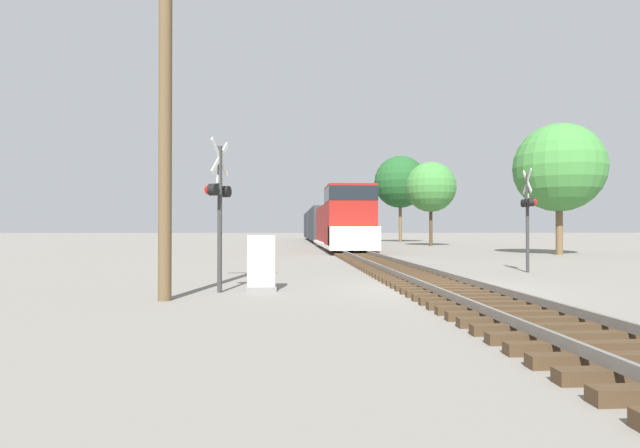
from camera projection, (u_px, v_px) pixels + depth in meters
name	position (u px, v px, depth m)	size (l,w,h in m)	color
ground_plane	(441.00, 289.00, 13.34)	(400.00, 400.00, 0.00)	slate
rail_track_bed	(441.00, 284.00, 13.34)	(2.60, 160.00, 0.31)	#42301E
freight_train	(324.00, 225.00, 57.06)	(3.14, 54.32, 4.50)	maroon
crossing_signal_near	(219.00, 200.00, 12.73)	(0.60, 1.00, 3.90)	#333333
crossing_signal_far	(528.00, 208.00, 18.61)	(0.43, 1.01, 3.86)	#333333
relay_cabinet	(262.00, 263.00, 13.09)	(0.79, 0.61, 1.45)	slate
utility_pole	(165.00, 126.00, 11.30)	(1.80, 0.30, 7.66)	brown
tree_far_right	(559.00, 168.00, 31.44)	(5.56, 5.56, 8.28)	brown
tree_mid_background	(431.00, 187.00, 48.26)	(4.86, 4.86, 8.14)	#473521
tree_deep_background	(400.00, 182.00, 62.98)	(6.57, 6.57, 10.88)	brown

